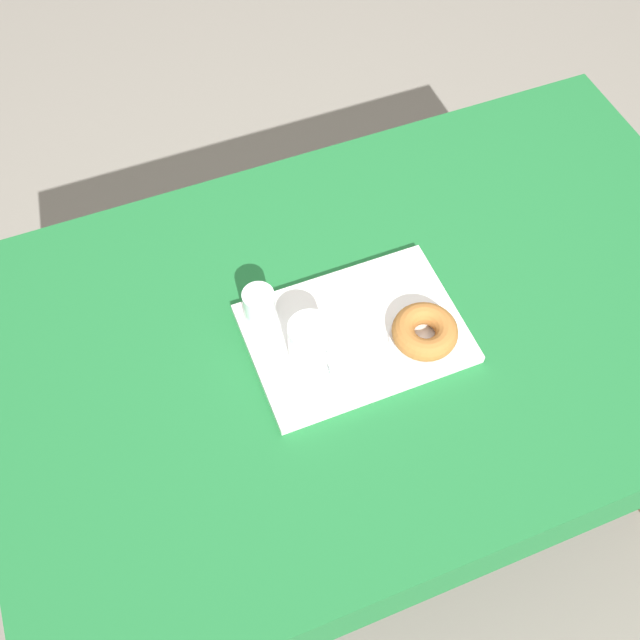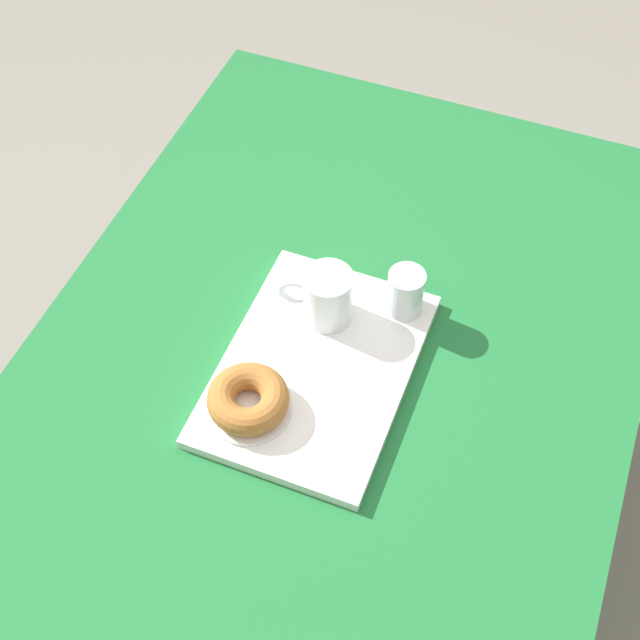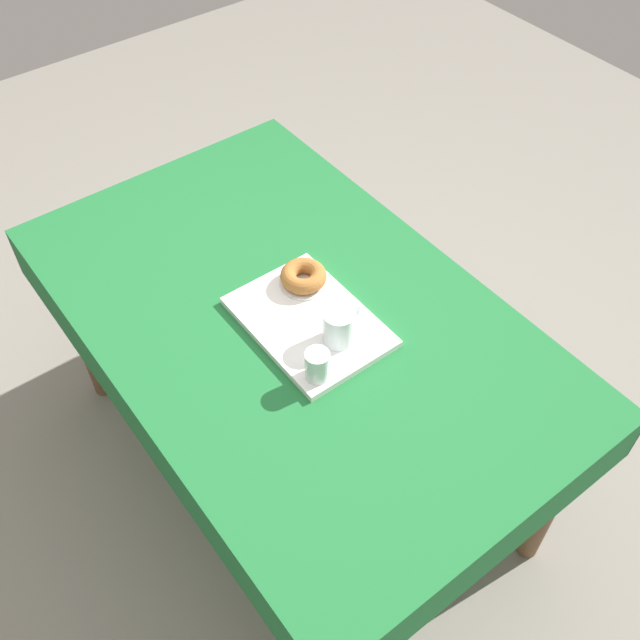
# 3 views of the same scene
# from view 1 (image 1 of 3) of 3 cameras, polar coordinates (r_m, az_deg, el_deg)

# --- Properties ---
(ground_plane) EXTENTS (6.00, 6.00, 0.00)m
(ground_plane) POSITION_cam_1_polar(r_m,az_deg,el_deg) (2.15, 3.18, -11.08)
(ground_plane) COLOR gray
(dining_table) EXTENTS (1.55, 0.96, 0.76)m
(dining_table) POSITION_cam_1_polar(r_m,az_deg,el_deg) (1.55, 4.34, -1.89)
(dining_table) COLOR #1E6B33
(dining_table) RESTS_ON ground
(serving_tray) EXTENTS (0.41, 0.29, 0.02)m
(serving_tray) POSITION_cam_1_polar(r_m,az_deg,el_deg) (1.44, 2.69, -1.03)
(serving_tray) COLOR white
(serving_tray) RESTS_ON dining_table
(tea_mug_left) EXTENTS (0.08, 0.12, 0.10)m
(tea_mug_left) POSITION_cam_1_polar(r_m,az_deg,el_deg) (1.37, -0.70, -1.80)
(tea_mug_left) COLOR white
(tea_mug_left) RESTS_ON serving_tray
(water_glass_near) EXTENTS (0.06, 0.06, 0.08)m
(water_glass_near) POSITION_cam_1_polar(r_m,az_deg,el_deg) (1.42, -4.62, 0.92)
(water_glass_near) COLOR white
(water_glass_near) RESTS_ON serving_tray
(donut_plate_left) EXTENTS (0.13, 0.13, 0.01)m
(donut_plate_left) POSITION_cam_1_polar(r_m,az_deg,el_deg) (1.43, 7.87, -1.40)
(donut_plate_left) COLOR white
(donut_plate_left) RESTS_ON serving_tray
(sugar_donut_left) EXTENTS (0.12, 0.12, 0.04)m
(sugar_donut_left) POSITION_cam_1_polar(r_m,az_deg,el_deg) (1.41, 7.99, -0.87)
(sugar_donut_left) COLOR #A3662D
(sugar_donut_left) RESTS_ON donut_plate_left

